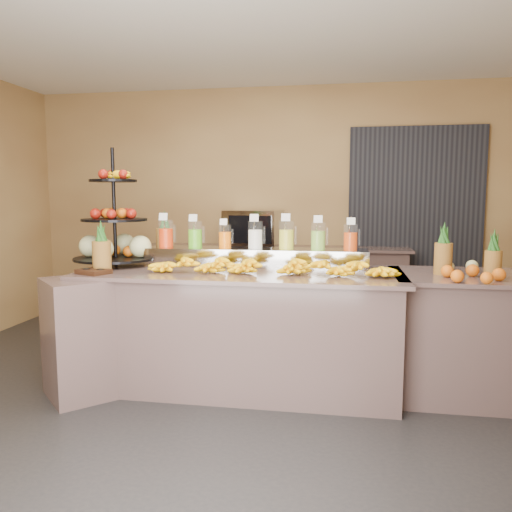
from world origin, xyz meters
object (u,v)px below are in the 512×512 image
(condiment_caddy, at_px, (94,272))
(oven_warmer, at_px, (253,228))
(pitcher_tray, at_px, (255,257))
(banana_heap, at_px, (271,264))
(right_fruit_pile, at_px, (468,268))
(fruit_stand, at_px, (121,236))

(condiment_caddy, distance_m, oven_warmer, 2.44)
(pitcher_tray, relative_size, condiment_caddy, 8.04)
(pitcher_tray, height_order, condiment_caddy, pitcher_tray)
(oven_warmer, bearing_deg, condiment_caddy, -101.96)
(banana_heap, xyz_separation_m, condiment_caddy, (-1.32, -0.25, -0.06))
(pitcher_tray, distance_m, banana_heap, 0.41)
(banana_heap, xyz_separation_m, right_fruit_pile, (1.42, 0.02, 0.00))
(banana_heap, xyz_separation_m, oven_warmer, (-0.49, 2.03, 0.14))
(pitcher_tray, distance_m, fruit_stand, 1.16)
(right_fruit_pile, bearing_deg, banana_heap, -179.15)
(right_fruit_pile, xyz_separation_m, oven_warmer, (-1.91, 2.01, 0.13))
(banana_heap, relative_size, right_fruit_pile, 4.23)
(right_fruit_pile, distance_m, oven_warmer, 2.78)
(pitcher_tray, xyz_separation_m, oven_warmer, (-0.31, 1.67, 0.13))
(condiment_caddy, bearing_deg, oven_warmer, 70.13)
(pitcher_tray, xyz_separation_m, fruit_stand, (-1.15, -0.10, 0.17))
(pitcher_tray, bearing_deg, right_fruit_pile, -12.02)
(condiment_caddy, height_order, oven_warmer, oven_warmer)
(fruit_stand, relative_size, right_fruit_pile, 2.21)
(oven_warmer, bearing_deg, fruit_stand, -107.34)
(fruit_stand, xyz_separation_m, condiment_caddy, (0.01, -0.51, -0.23))
(pitcher_tray, bearing_deg, fruit_stand, -174.88)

